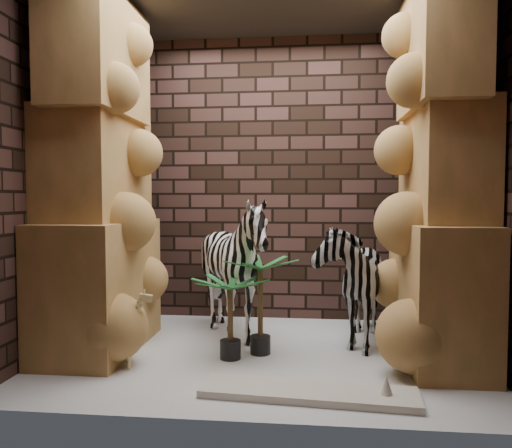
# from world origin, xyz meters

# --- Properties ---
(floor) EXTENTS (3.50, 3.50, 0.00)m
(floor) POSITION_xyz_m (0.00, 0.00, 0.00)
(floor) COLOR silver
(floor) RESTS_ON ground
(wall_back) EXTENTS (3.50, 0.00, 3.50)m
(wall_back) POSITION_xyz_m (0.00, 1.25, 1.50)
(wall_back) COLOR black
(wall_back) RESTS_ON ground
(wall_front) EXTENTS (3.50, 0.00, 3.50)m
(wall_front) POSITION_xyz_m (0.00, -1.25, 1.50)
(wall_front) COLOR black
(wall_front) RESTS_ON ground
(wall_left) EXTENTS (0.00, 3.00, 3.00)m
(wall_left) POSITION_xyz_m (-1.75, 0.00, 1.50)
(wall_left) COLOR black
(wall_left) RESTS_ON ground
(wall_right) EXTENTS (0.00, 3.00, 3.00)m
(wall_right) POSITION_xyz_m (1.75, 0.00, 1.50)
(wall_right) COLOR black
(wall_right) RESTS_ON ground
(rock_pillar_left) EXTENTS (0.68, 1.30, 3.00)m
(rock_pillar_left) POSITION_xyz_m (-1.40, 0.00, 1.50)
(rock_pillar_left) COLOR tan
(rock_pillar_left) RESTS_ON floor
(rock_pillar_right) EXTENTS (0.58, 1.25, 3.00)m
(rock_pillar_right) POSITION_xyz_m (1.42, 0.00, 1.50)
(rock_pillar_right) COLOR tan
(rock_pillar_right) RESTS_ON floor
(zebra_right) EXTENTS (0.73, 1.15, 1.27)m
(zebra_right) POSITION_xyz_m (0.77, 0.47, 0.64)
(zebra_right) COLOR white
(zebra_right) RESTS_ON floor
(zebra_left) EXTENTS (1.34, 1.52, 1.17)m
(zebra_left) POSITION_xyz_m (-0.28, 0.39, 0.59)
(zebra_left) COLOR white
(zebra_left) RESTS_ON floor
(giraffe_toy) EXTENTS (0.33, 0.19, 0.62)m
(giraffe_toy) POSITION_xyz_m (-1.05, -0.47, 0.31)
(giraffe_toy) COLOR #DAC880
(giraffe_toy) RESTS_ON floor
(palm_front) EXTENTS (0.36, 0.36, 0.82)m
(palm_front) POSITION_xyz_m (-0.01, 0.01, 0.41)
(palm_front) COLOR #135C1B
(palm_front) RESTS_ON floor
(palm_back) EXTENTS (0.36, 0.36, 0.67)m
(palm_back) POSITION_xyz_m (-0.24, -0.14, 0.34)
(palm_back) COLOR #135C1B
(palm_back) RESTS_ON floor
(surfboard) EXTENTS (1.44, 0.46, 0.05)m
(surfboard) POSITION_xyz_m (0.39, -0.84, 0.03)
(surfboard) COLOR beige
(surfboard) RESTS_ON floor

